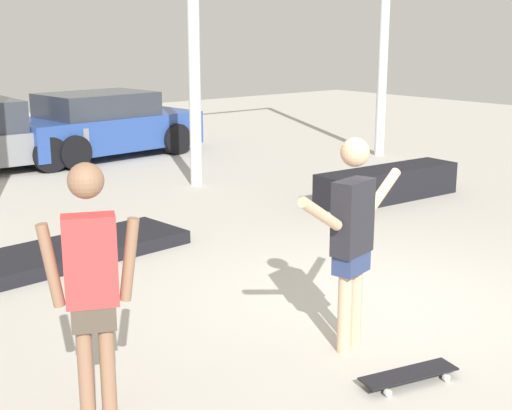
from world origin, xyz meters
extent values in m
plane|color=#B2ADA3|center=(0.00, 0.00, 0.00)|extent=(36.00, 36.00, 0.00)
cylinder|color=#DBAD89|center=(-0.95, -0.54, 0.42)|extent=(0.12, 0.12, 0.84)
cylinder|color=#DBAD89|center=(-0.80, -0.51, 0.42)|extent=(0.12, 0.12, 0.84)
cube|color=navy|center=(-0.87, -0.52, 0.76)|extent=(0.35, 0.24, 0.18)
cube|color=#26262D|center=(-0.87, -0.52, 1.14)|extent=(0.41, 0.26, 0.61)
sphere|color=#DBAD89|center=(-0.87, -0.52, 1.66)|extent=(0.23, 0.23, 0.23)
cylinder|color=#DBAD89|center=(-1.34, -0.62, 1.26)|extent=(0.53, 0.20, 0.35)
cylinder|color=#DBAD89|center=(-0.41, -0.42, 1.26)|extent=(0.53, 0.20, 0.35)
cube|color=black|center=(-0.95, -1.22, 0.07)|extent=(0.82, 0.39, 0.01)
cylinder|color=silver|center=(-0.67, -1.18, 0.03)|extent=(0.06, 0.04, 0.05)
cylinder|color=silver|center=(-0.72, -1.39, 0.03)|extent=(0.06, 0.04, 0.05)
cylinder|color=silver|center=(-1.19, -1.05, 0.03)|extent=(0.06, 0.04, 0.05)
cylinder|color=silver|center=(-1.24, -1.26, 0.03)|extent=(0.06, 0.04, 0.05)
cube|color=black|center=(3.54, 2.82, 0.25)|extent=(2.58, 0.79, 0.50)
cube|color=black|center=(-1.88, 3.18, 0.08)|extent=(3.38, 1.24, 0.16)
cylinder|color=black|center=(0.43, 10.02, 0.33)|extent=(0.68, 0.25, 0.67)
cylinder|color=black|center=(0.37, 8.26, 0.33)|extent=(0.68, 0.25, 0.67)
cube|color=#284793|center=(1.98, 9.14, 0.52)|extent=(4.07, 2.03, 0.68)
cube|color=#2D333D|center=(1.82, 9.13, 1.10)|extent=(2.29, 1.73, 0.48)
cylinder|color=black|center=(3.12, 10.07, 0.33)|extent=(0.67, 0.28, 0.66)
cylinder|color=black|center=(3.27, 8.43, 0.33)|extent=(0.67, 0.28, 0.66)
cylinder|color=black|center=(0.69, 9.85, 0.33)|extent=(0.67, 0.28, 0.66)
cylinder|color=black|center=(0.84, 8.22, 0.33)|extent=(0.67, 0.28, 0.66)
cylinder|color=#8C664C|center=(-2.95, -0.25, 0.42)|extent=(0.10, 0.10, 0.84)
cylinder|color=#8C664C|center=(-3.08, -0.19, 0.42)|extent=(0.10, 0.10, 0.84)
cube|color=#4C4238|center=(-3.02, -0.22, 0.77)|extent=(0.33, 0.27, 0.19)
cube|color=#DB3838|center=(-3.02, -0.22, 1.15)|extent=(0.38, 0.30, 0.61)
sphere|color=#8C664C|center=(-3.02, -0.22, 1.68)|extent=(0.23, 0.23, 0.23)
cylinder|color=#8C664C|center=(-2.79, -0.33, 1.14)|extent=(0.17, 0.14, 0.57)
cylinder|color=#8C664C|center=(-3.24, -0.12, 1.14)|extent=(0.17, 0.14, 0.57)
camera|label=1|loc=(-4.97, -4.28, 2.60)|focal=50.00mm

